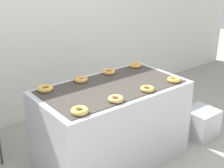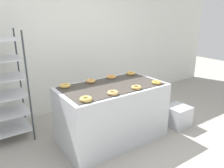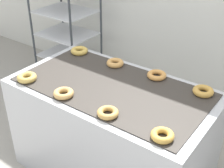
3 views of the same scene
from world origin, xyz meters
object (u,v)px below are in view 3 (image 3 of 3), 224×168
at_px(donut_near_right, 162,135).
at_px(donut_far_left, 79,51).
at_px(fryer_machine, 112,132).
at_px(baking_rack_cart, 66,23).
at_px(donut_near_left, 27,77).
at_px(donut_far_midleft, 115,63).
at_px(donut_far_midright, 157,75).
at_px(donut_far_right, 203,91).
at_px(donut_near_midleft, 64,93).
at_px(donut_near_midright, 108,113).

distance_m(donut_near_right, donut_far_left, 1.31).
xyz_separation_m(fryer_machine, baking_rack_cart, (-1.31, 0.89, 0.40)).
xyz_separation_m(donut_near_left, donut_near_right, (1.16, 0.01, -0.00)).
relative_size(donut_far_midleft, donut_far_midright, 0.96).
bearing_deg(fryer_machine, donut_far_right, 27.05).
relative_size(donut_far_midleft, donut_far_right, 0.97).
relative_size(donut_near_midleft, donut_near_midright, 1.03).
height_order(baking_rack_cart, donut_far_midright, baking_rack_cart).
distance_m(donut_near_midleft, donut_near_midright, 0.39).
bearing_deg(donut_near_right, baking_rack_cart, 147.69).
distance_m(baking_rack_cart, donut_near_midleft, 1.64).
bearing_deg(baking_rack_cart, donut_far_midleft, -27.98).
height_order(donut_far_midright, donut_far_right, donut_far_right).
relative_size(donut_near_right, donut_far_midleft, 0.96).
xyz_separation_m(donut_near_left, donut_far_right, (1.16, 0.61, -0.00)).
xyz_separation_m(donut_near_right, donut_far_midleft, (-0.76, 0.60, 0.00)).
bearing_deg(donut_near_midright, donut_far_left, 141.84).
xyz_separation_m(donut_near_midright, donut_far_right, (0.39, 0.61, 0.00)).
distance_m(donut_far_midleft, donut_far_right, 0.77).
relative_size(donut_near_midleft, donut_far_midright, 0.96).
distance_m(donut_near_left, donut_near_right, 1.16).
relative_size(donut_near_midleft, donut_far_midleft, 1.00).
bearing_deg(donut_near_midleft, donut_near_right, 0.33).
distance_m(fryer_machine, donut_near_right, 0.79).
bearing_deg(donut_near_right, fryer_machine, 152.46).
xyz_separation_m(donut_far_midleft, donut_far_midright, (0.38, 0.02, -0.00)).
height_order(donut_near_left, donut_far_left, donut_near_left).
bearing_deg(donut_near_right, donut_far_left, 152.55).
bearing_deg(donut_near_left, baking_rack_cart, 121.32).
bearing_deg(donut_near_left, donut_far_left, 90.49).
distance_m(donut_far_midleft, donut_far_midright, 0.38).
relative_size(donut_far_midright, donut_far_right, 1.01).
distance_m(fryer_machine, donut_far_right, 0.80).
distance_m(donut_far_midright, donut_far_right, 0.38).
distance_m(donut_near_left, donut_near_midright, 0.77).
relative_size(donut_near_midleft, donut_far_right, 0.97).
bearing_deg(donut_far_midright, donut_far_midleft, -176.79).
relative_size(donut_near_left, donut_far_midright, 1.00).
relative_size(fryer_machine, donut_far_midright, 10.19).
bearing_deg(donut_far_left, donut_near_midright, -38.16).
distance_m(donut_near_right, donut_far_midright, 0.72).
relative_size(donut_near_left, donut_far_midleft, 1.04).
height_order(donut_near_midright, donut_near_right, donut_near_right).
relative_size(fryer_machine, donut_near_midright, 10.94).
xyz_separation_m(donut_far_left, donut_far_midright, (0.78, 0.01, -0.00)).
xyz_separation_m(baking_rack_cart, donut_far_midright, (1.51, -0.58, 0.05)).
height_order(donut_near_midright, donut_far_right, donut_far_right).
relative_size(donut_near_left, donut_far_right, 1.02).
relative_size(donut_near_left, donut_near_midright, 1.07).
relative_size(donut_near_left, donut_near_midleft, 1.04).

